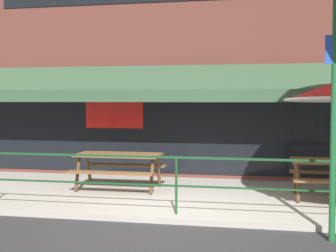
{
  "coord_description": "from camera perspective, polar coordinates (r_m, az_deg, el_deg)",
  "views": [
    {
      "loc": [
        1.37,
        -7.29,
        1.99
      ],
      "look_at": [
        -0.4,
        1.6,
        1.5
      ],
      "focal_mm": 50.0,
      "sensor_mm": 36.0,
      "label": 1
    }
  ],
  "objects": [
    {
      "name": "patio_deck",
      "position": [
        9.59,
        2.84,
        -8.58
      ],
      "size": [
        15.0,
        4.0,
        0.1
      ],
      "primitive_type": "cube",
      "color": "#ADA89E",
      "rests_on": "ground"
    },
    {
      "name": "picnic_table_left",
      "position": [
        10.04,
        -6.03,
        -4.27
      ],
      "size": [
        1.8,
        1.42,
        0.76
      ],
      "color": "brown",
      "rests_on": "patio_deck"
    },
    {
      "name": "street_sign_pole",
      "position": [
        6.91,
        19.61,
        2.41
      ],
      "size": [
        0.28,
        0.09,
        3.75
      ],
      "color": "#1E6033",
      "rests_on": "ground"
    },
    {
      "name": "restaurant_building",
      "position": [
        11.7,
        4.52,
        11.07
      ],
      "size": [
        15.0,
        1.6,
        7.28
      ],
      "color": "brown",
      "rests_on": "ground"
    },
    {
      "name": "patio_railing",
      "position": [
        7.8,
        1.02,
        -5.69
      ],
      "size": [
        13.84,
        0.04,
        0.97
      ],
      "color": "#194723",
      "rests_on": "patio_deck"
    },
    {
      "name": "ground_plane",
      "position": [
        7.68,
        0.6,
        -11.93
      ],
      "size": [
        120.0,
        120.0,
        0.0
      ],
      "primitive_type": "plane",
      "color": "#2D2D30"
    }
  ]
}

